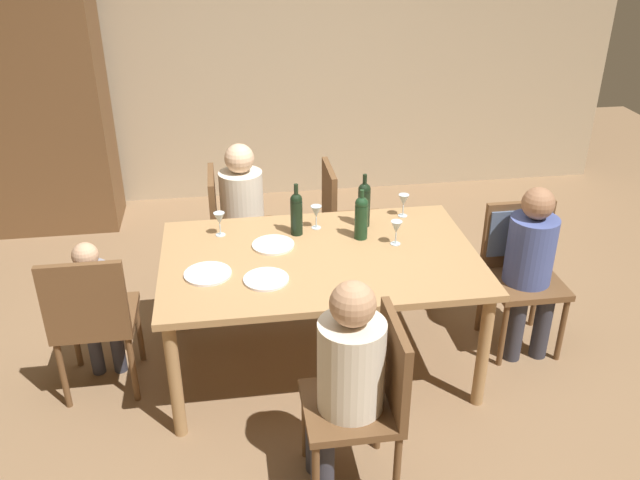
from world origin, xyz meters
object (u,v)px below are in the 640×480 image
at_px(wine_glass_near_right, 219,219).
at_px(chair_near, 369,394).
at_px(dinner_plate_host, 266,279).
at_px(chair_right_end, 520,254).
at_px(chair_far_left, 231,224).
at_px(person_man_guest, 531,260).
at_px(wine_glass_far, 316,212).
at_px(wine_bottle_dark_red, 296,212).
at_px(person_child_small, 95,300).
at_px(handbag, 400,264).
at_px(person_woman_host, 345,375).
at_px(wine_glass_centre, 396,228).
at_px(wine_glass_near_left, 404,201).
at_px(dinner_plate_guest_left, 273,245).
at_px(chair_far_right, 344,217).
at_px(wine_bottle_short_olive, 364,203).
at_px(person_man_bearded, 246,208).
at_px(chair_left_end, 92,315).
at_px(dinner_plate_guest_right, 208,274).
at_px(dining_table, 320,267).
at_px(armoire_cabinet, 36,102).
at_px(wine_bottle_tall_green, 361,216).

bearing_deg(wine_glass_near_right, chair_near, -63.48).
bearing_deg(dinner_plate_host, chair_right_end, 12.44).
relative_size(chair_far_left, person_man_guest, 0.84).
distance_m(chair_far_left, wine_glass_far, 0.86).
distance_m(wine_bottle_dark_red, dinner_plate_host, 0.59).
xyz_separation_m(person_child_small, handbag, (2.04, 0.93, -0.45)).
height_order(person_man_guest, wine_glass_far, person_man_guest).
height_order(person_woman_host, wine_glass_far, person_woman_host).
bearing_deg(chair_near, wine_bottle_dark_red, 8.52).
relative_size(person_man_guest, wine_glass_centre, 7.36).
bearing_deg(wine_glass_near_left, dinner_plate_guest_left, -161.41).
distance_m(person_child_small, wine_glass_centre, 1.78).
xyz_separation_m(chair_far_left, wine_bottle_dark_red, (0.40, -0.66, 0.37)).
height_order(chair_far_right, dinner_plate_guest_left, chair_far_right).
bearing_deg(wine_bottle_short_olive, wine_bottle_dark_red, -172.74).
bearing_deg(person_man_bearded, chair_left_end, -41.02).
bearing_deg(dinner_plate_guest_right, handbag, 37.72).
xyz_separation_m(dinner_plate_guest_left, dinner_plate_guest_right, (-0.38, -0.28, 0.00)).
relative_size(dining_table, dinner_plate_guest_right, 7.01).
distance_m(dining_table, wine_glass_near_right, 0.68).
distance_m(chair_left_end, person_man_guest, 2.58).
distance_m(person_woman_host, wine_bottle_short_olive, 1.37).
distance_m(person_man_guest, wine_glass_centre, 0.86).
distance_m(chair_right_end, dinner_plate_host, 1.66).
bearing_deg(person_child_small, wine_bottle_dark_red, 12.79).
distance_m(dinner_plate_guest_left, dinner_plate_guest_right, 0.48).
relative_size(chair_left_end, person_man_guest, 0.84).
bearing_deg(handbag, wine_bottle_short_olive, -125.51).
distance_m(chair_far_left, wine_bottle_dark_red, 0.85).
distance_m(dining_table, wine_bottle_dark_red, 0.38).
xyz_separation_m(person_man_guest, wine_glass_far, (-1.26, 0.38, 0.23)).
relative_size(armoire_cabinet, chair_right_end, 2.37).
distance_m(chair_left_end, dinner_plate_host, 1.00).
distance_m(chair_left_end, person_woman_host, 1.53).
xyz_separation_m(chair_right_end, wine_bottle_dark_red, (-1.39, 0.17, 0.31)).
distance_m(person_child_small, wine_glass_far, 1.39).
xyz_separation_m(chair_right_end, wine_glass_near_right, (-1.85, 0.22, 0.27)).
distance_m(wine_bottle_dark_red, handbag, 1.34).
bearing_deg(wine_bottle_tall_green, chair_left_end, -170.18).
bearing_deg(wine_glass_near_left, chair_far_right, 119.38).
bearing_deg(chair_far_left, wine_glass_near_left, 65.31).
height_order(chair_far_left, chair_right_end, same).
bearing_deg(armoire_cabinet, wine_bottle_short_olive, -40.24).
xyz_separation_m(wine_glass_near_right, dinner_plate_host, (0.23, -0.58, -0.10)).
xyz_separation_m(person_child_small, dinner_plate_host, (0.96, -0.26, 0.20)).
bearing_deg(wine_bottle_tall_green, chair_near, -99.42).
xyz_separation_m(wine_bottle_dark_red, wine_glass_near_left, (0.71, 0.15, -0.04)).
xyz_separation_m(armoire_cabinet, chair_far_right, (2.33, -1.37, -0.56)).
xyz_separation_m(dining_table, dinner_plate_host, (-0.33, -0.23, 0.08)).
height_order(wine_glass_near_right, dinner_plate_guest_right, wine_glass_near_right).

